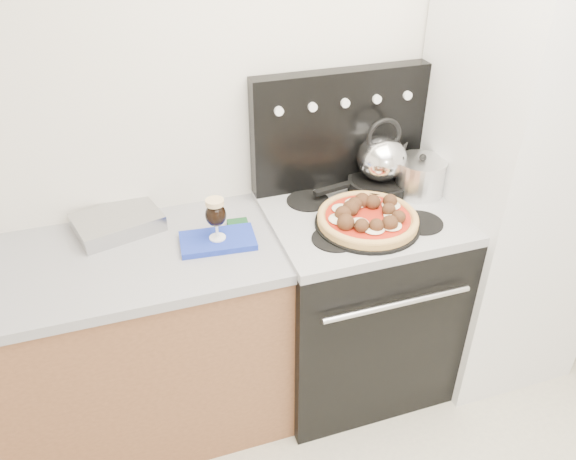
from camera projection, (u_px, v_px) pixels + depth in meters
name	position (u px, v px, depth m)	size (l,w,h in m)	color
room_shell	(493.00, 280.00, 1.38)	(3.52, 3.01, 2.52)	beige
base_cabinet	(102.00, 356.00, 2.27)	(1.45, 0.60, 0.86)	brown
countertop	(80.00, 268.00, 2.03)	(1.48, 0.63, 0.04)	#98989F
stove_body	(355.00, 302.00, 2.54)	(0.76, 0.65, 0.88)	black
cooktop	(362.00, 216.00, 2.29)	(0.76, 0.65, 0.04)	#ADADB2
backguard	(339.00, 129.00, 2.36)	(0.76, 0.08, 0.50)	black
fridge	(513.00, 182.00, 2.42)	(0.64, 0.68, 1.90)	silver
foil_sheet	(118.00, 222.00, 2.19)	(0.32, 0.23, 0.06)	silver
oven_mitt	(218.00, 241.00, 2.12)	(0.28, 0.16, 0.02)	#1B32AE
beer_glass	(216.00, 219.00, 2.06)	(0.08, 0.08, 0.17)	black
pizza_pan	(367.00, 224.00, 2.19)	(0.41, 0.41, 0.01)	black
pizza	(368.00, 216.00, 2.17)	(0.39, 0.39, 0.06)	gold
skillet	(379.00, 184.00, 2.42)	(0.27, 0.27, 0.05)	black
tea_kettle	(382.00, 155.00, 2.35)	(0.21, 0.21, 0.23)	silver
stock_pot	(420.00, 178.00, 2.37)	(0.20, 0.20, 0.15)	silver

